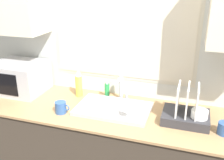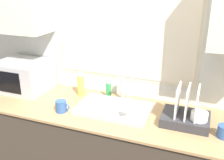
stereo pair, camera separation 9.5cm
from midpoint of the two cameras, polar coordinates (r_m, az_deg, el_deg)
name	(u,v)px [view 1 (the left image)]	position (r m, az deg, el deg)	size (l,w,h in m)	color
countertop	(110,156)	(2.43, -1.63, -16.29)	(2.44, 0.70, 0.93)	#42382D
wall_back	(122,46)	(2.31, 0.91, 7.32)	(6.00, 0.38, 2.60)	silver
sink_basin	(113,109)	(2.16, -0.98, -6.26)	(0.60, 0.39, 0.03)	#B2B2B7
faucet	(121,86)	(2.28, 0.78, -1.41)	(0.08, 0.15, 0.23)	#B7B7BC
microwave	(20,77)	(2.64, -20.47, 0.60)	(0.47, 0.40, 0.28)	#B2B2B7
dish_rack	(187,114)	(2.04, 14.74, -7.11)	(0.34, 0.27, 0.29)	#333338
spray_bottle	(79,83)	(2.39, -8.39, -0.67)	(0.06, 0.06, 0.26)	#D8CC4C
soap_bottle	(107,90)	(2.35, -2.25, -2.29)	(0.04, 0.04, 0.16)	#268C3F
mug_near_sink	(61,107)	(2.15, -12.33, -5.87)	(0.12, 0.09, 0.10)	#335999
wine_glass	(128,105)	(1.94, 2.09, -5.57)	(0.07, 0.07, 0.18)	silver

